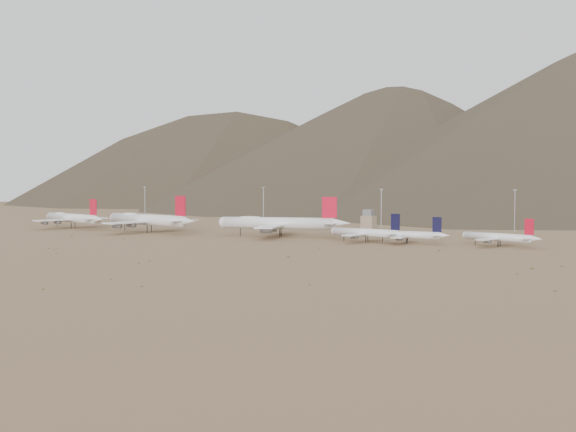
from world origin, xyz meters
The scene contains 14 objects.
ground centered at (0.00, 0.00, 0.00)m, with size 3000.00×3000.00×0.00m, color #896747.
mountain_ridge centered at (0.00, 900.00, 150.00)m, with size 4400.00×1000.00×300.00m.
widebody_west centered at (-138.43, 30.74, 6.65)m, with size 63.12×50.00×19.29m.
widebody_centre centered at (-72.30, 23.87, 7.71)m, with size 74.21×58.27×22.36m.
widebody_east centered at (12.32, 31.60, 7.72)m, with size 73.68×58.18×22.39m.
narrowbody_a centered at (69.37, 21.74, 4.93)m, with size 45.64×33.35×15.19m.
narrowbody_b centered at (90.19, 23.98, 4.46)m, with size 41.65×29.95×13.74m.
narrowbody_c centered at (134.95, 29.35, 4.54)m, with size 41.27×30.59×14.00m.
control_tower centered at (30.00, 120.00, 5.32)m, with size 8.00×8.00×12.00m.
mast_far_west centered at (-143.95, 112.59, 14.20)m, with size 2.00×0.60×25.70m.
mast_west centered at (-54.10, 131.07, 14.20)m, with size 2.00×0.60×25.70m.
mast_centre centered at (42.32, 110.48, 14.20)m, with size 2.00×0.60×25.70m.
mast_east centered at (120.03, 131.34, 14.20)m, with size 2.00×0.60×25.70m.
desert_scrub centered at (7.94, -73.58, 0.33)m, with size 415.48×185.12×0.88m.
Camera 1 is at (224.63, -358.67, 35.37)m, focal length 50.00 mm.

